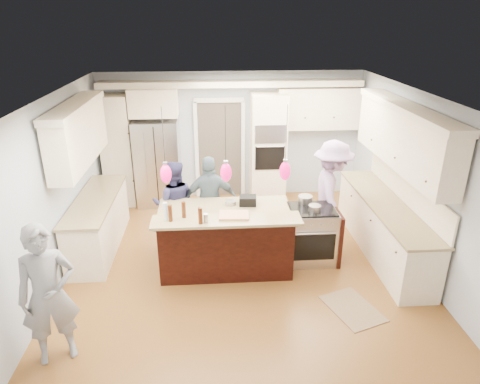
% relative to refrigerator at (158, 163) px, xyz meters
% --- Properties ---
extents(ground_plane, '(6.00, 6.00, 0.00)m').
position_rel_refrigerator_xyz_m(ground_plane, '(1.55, -2.64, -0.90)').
color(ground_plane, '#966429').
rests_on(ground_plane, ground).
extents(room_shell, '(5.54, 6.04, 2.72)m').
position_rel_refrigerator_xyz_m(room_shell, '(1.55, -2.64, 0.92)').
color(room_shell, '#B2BCC6').
rests_on(room_shell, ground).
extents(refrigerator, '(0.90, 0.70, 1.80)m').
position_rel_refrigerator_xyz_m(refrigerator, '(0.00, 0.00, 0.00)').
color(refrigerator, '#B7B7BC').
rests_on(refrigerator, ground).
extents(oven_column, '(0.72, 0.69, 2.30)m').
position_rel_refrigerator_xyz_m(oven_column, '(2.30, 0.03, 0.25)').
color(oven_column, '#FFF1CE').
rests_on(oven_column, ground).
extents(back_upper_cabinets, '(5.30, 0.61, 2.54)m').
position_rel_refrigerator_xyz_m(back_upper_cabinets, '(0.80, 0.12, 0.77)').
color(back_upper_cabinets, '#FFF1CE').
rests_on(back_upper_cabinets, ground).
extents(right_counter_run, '(0.64, 3.10, 2.51)m').
position_rel_refrigerator_xyz_m(right_counter_run, '(3.99, -2.34, 0.16)').
color(right_counter_run, '#FFF1CE').
rests_on(right_counter_run, ground).
extents(left_cabinets, '(0.64, 2.30, 2.51)m').
position_rel_refrigerator_xyz_m(left_cabinets, '(-0.89, -1.84, 0.16)').
color(left_cabinets, '#FFF1CE').
rests_on(left_cabinets, ground).
extents(kitchen_island, '(2.10, 1.46, 1.12)m').
position_rel_refrigerator_xyz_m(kitchen_island, '(1.30, -2.57, -0.42)').
color(kitchen_island, black).
rests_on(kitchen_island, ground).
extents(island_range, '(0.82, 0.71, 0.92)m').
position_rel_refrigerator_xyz_m(island_range, '(2.71, -2.49, -0.44)').
color(island_range, '#B7B7BC').
rests_on(island_range, ground).
extents(pendant_lights, '(1.75, 0.15, 1.03)m').
position_rel_refrigerator_xyz_m(pendant_lights, '(1.30, -3.15, 0.90)').
color(pendant_lights, black).
rests_on(pendant_lights, ground).
extents(person_bar_end, '(0.73, 0.61, 1.73)m').
position_rel_refrigerator_xyz_m(person_bar_end, '(-0.75, -4.44, -0.04)').
color(person_bar_end, gray).
rests_on(person_bar_end, ground).
extents(person_far_left, '(0.77, 0.62, 1.52)m').
position_rel_refrigerator_xyz_m(person_far_left, '(0.45, -1.78, -0.14)').
color(person_far_left, navy).
rests_on(person_far_left, ground).
extents(person_far_right, '(0.94, 0.42, 1.59)m').
position_rel_refrigerator_xyz_m(person_far_right, '(1.08, -1.79, -0.11)').
color(person_far_right, slate).
rests_on(person_far_right, ground).
extents(person_range_side, '(0.77, 1.24, 1.84)m').
position_rel_refrigerator_xyz_m(person_range_side, '(3.15, -1.90, 0.02)').
color(person_range_side, '#AF8CBC').
rests_on(person_range_side, ground).
extents(floor_rug, '(0.82, 0.98, 0.01)m').
position_rel_refrigerator_xyz_m(floor_rug, '(3.00, -3.83, -0.89)').
color(floor_rug, '#8F704E').
rests_on(floor_rug, ground).
extents(water_bottle, '(0.07, 0.07, 0.26)m').
position_rel_refrigerator_xyz_m(water_bottle, '(0.46, -3.16, 0.35)').
color(water_bottle, silver).
rests_on(water_bottle, kitchen_island).
extents(beer_bottle_a, '(0.06, 0.06, 0.24)m').
position_rel_refrigerator_xyz_m(beer_bottle_a, '(0.53, -3.19, 0.34)').
color(beer_bottle_a, '#421D0B').
rests_on(beer_bottle_a, kitchen_island).
extents(beer_bottle_b, '(0.06, 0.06, 0.24)m').
position_rel_refrigerator_xyz_m(beer_bottle_b, '(0.94, -3.30, 0.34)').
color(beer_bottle_b, '#421D0B').
rests_on(beer_bottle_b, kitchen_island).
extents(beer_bottle_c, '(0.07, 0.07, 0.23)m').
position_rel_refrigerator_xyz_m(beer_bottle_c, '(0.71, -3.09, 0.34)').
color(beer_bottle_c, '#421D0B').
rests_on(beer_bottle_c, kitchen_island).
extents(drink_can, '(0.08, 0.08, 0.13)m').
position_rel_refrigerator_xyz_m(drink_can, '(1.01, -3.26, 0.28)').
color(drink_can, '#B7B7BC').
rests_on(drink_can, kitchen_island).
extents(cutting_board, '(0.43, 0.32, 0.03)m').
position_rel_refrigerator_xyz_m(cutting_board, '(1.41, -3.11, 0.24)').
color(cutting_board, tan).
rests_on(cutting_board, kitchen_island).
extents(pot_large, '(0.23, 0.23, 0.13)m').
position_rel_refrigerator_xyz_m(pot_large, '(2.61, -2.30, 0.09)').
color(pot_large, '#B7B7BC').
rests_on(pot_large, island_range).
extents(pot_small, '(0.19, 0.19, 0.10)m').
position_rel_refrigerator_xyz_m(pot_small, '(2.70, -2.59, 0.07)').
color(pot_small, '#B7B7BC').
rests_on(pot_small, island_range).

